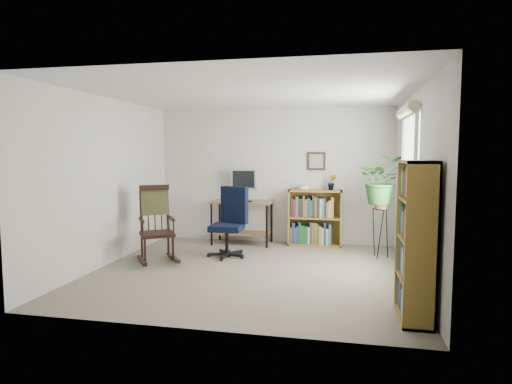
% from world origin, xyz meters
% --- Properties ---
extents(floor, '(4.20, 4.00, 0.00)m').
position_xyz_m(floor, '(0.00, 0.00, 0.00)').
color(floor, gray).
rests_on(floor, ground).
extents(ceiling, '(4.20, 4.00, 0.00)m').
position_xyz_m(ceiling, '(0.00, 0.00, 2.40)').
color(ceiling, silver).
rests_on(ceiling, ground).
extents(wall_back, '(4.20, 0.00, 2.40)m').
position_xyz_m(wall_back, '(0.00, 2.00, 1.20)').
color(wall_back, silver).
rests_on(wall_back, ground).
extents(wall_front, '(4.20, 0.00, 2.40)m').
position_xyz_m(wall_front, '(0.00, -2.00, 1.20)').
color(wall_front, silver).
rests_on(wall_front, ground).
extents(wall_left, '(0.00, 4.00, 2.40)m').
position_xyz_m(wall_left, '(-2.10, 0.00, 1.20)').
color(wall_left, silver).
rests_on(wall_left, ground).
extents(wall_right, '(0.00, 4.00, 2.40)m').
position_xyz_m(wall_right, '(2.10, 0.00, 1.20)').
color(wall_right, silver).
rests_on(wall_right, ground).
extents(window, '(0.12, 1.20, 1.50)m').
position_xyz_m(window, '(2.06, 0.30, 1.40)').
color(window, silver).
rests_on(window, wall_right).
extents(desk, '(1.06, 0.58, 0.76)m').
position_xyz_m(desk, '(-0.52, 1.70, 0.38)').
color(desk, brown).
rests_on(desk, floor).
extents(monitor, '(0.46, 0.16, 0.56)m').
position_xyz_m(monitor, '(-0.52, 1.84, 1.04)').
color(monitor, silver).
rests_on(monitor, desk).
extents(keyboard, '(0.40, 0.15, 0.02)m').
position_xyz_m(keyboard, '(-0.52, 1.58, 0.78)').
color(keyboard, black).
rests_on(keyboard, desk).
extents(office_chair, '(0.76, 0.76, 1.10)m').
position_xyz_m(office_chair, '(-0.53, 0.71, 0.55)').
color(office_chair, black).
rests_on(office_chair, floor).
extents(rocking_chair, '(1.03, 1.15, 1.15)m').
position_xyz_m(rocking_chair, '(-1.46, 0.22, 0.57)').
color(rocking_chair, black).
rests_on(rocking_chair, floor).
extents(low_bookshelf, '(0.92, 0.31, 0.97)m').
position_xyz_m(low_bookshelf, '(0.76, 1.82, 0.49)').
color(low_bookshelf, olive).
rests_on(low_bookshelf, floor).
extents(tall_bookshelf, '(0.29, 0.67, 1.54)m').
position_xyz_m(tall_bookshelf, '(1.92, -1.32, 0.77)').
color(tall_bookshelf, olive).
rests_on(tall_bookshelf, floor).
extents(plant_stand, '(0.26, 0.26, 0.89)m').
position_xyz_m(plant_stand, '(1.80, 1.13, 0.44)').
color(plant_stand, black).
rests_on(plant_stand, floor).
extents(spider_plant, '(1.69, 1.87, 1.46)m').
position_xyz_m(spider_plant, '(1.80, 1.13, 1.56)').
color(spider_plant, '#225F21').
rests_on(spider_plant, plant_stand).
extents(potted_plant_small, '(0.13, 0.24, 0.11)m').
position_xyz_m(potted_plant_small, '(1.04, 1.83, 1.03)').
color(potted_plant_small, '#225F21').
rests_on(potted_plant_small, low_bookshelf).
extents(framed_picture, '(0.32, 0.04, 0.32)m').
position_xyz_m(framed_picture, '(0.76, 1.97, 1.47)').
color(framed_picture, black).
rests_on(framed_picture, wall_back).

